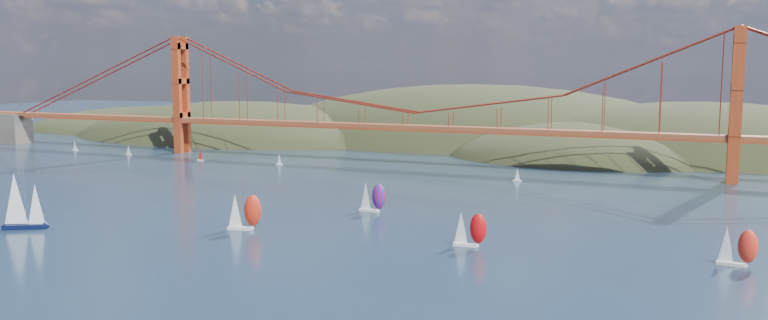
{
  "coord_description": "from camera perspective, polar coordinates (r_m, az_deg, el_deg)",
  "views": [
    {
      "loc": [
        109.49,
        -110.62,
        40.92
      ],
      "look_at": [
        23.73,
        90.0,
        13.67
      ],
      "focal_mm": 35.0,
      "sensor_mm": 36.0,
      "label": 1
    }
  ],
  "objects": [
    {
      "name": "ground",
      "position": [
        160.93,
        -21.04,
        -8.09
      ],
      "size": [
        1200.0,
        1200.0,
        0.0
      ],
      "primitive_type": "plane",
      "color": "black",
      "rests_on": "ground"
    },
    {
      "name": "bridge",
      "position": [
        311.3,
        2.21,
        5.52
      ],
      "size": [
        552.0,
        12.0,
        55.0
      ],
      "color": "brown",
      "rests_on": "ground"
    },
    {
      "name": "distant_boat_1",
      "position": [
        368.4,
        -18.9,
        0.73
      ],
      "size": [
        3.0,
        2.0,
        4.7
      ],
      "color": "silver",
      "rests_on": "ground"
    },
    {
      "name": "racer_1",
      "position": [
        172.56,
        6.5,
        -5.22
      ],
      "size": [
        7.78,
        3.28,
        8.86
      ],
      "rotation": [
        0.0,
        0.0,
        0.07
      ],
      "color": "silver",
      "rests_on": "ground"
    },
    {
      "name": "racer_2",
      "position": [
        171.21,
        25.28,
        -5.95
      ],
      "size": [
        7.9,
        3.53,
        8.95
      ],
      "rotation": [
        0.0,
        0.0,
        -0.1
      ],
      "color": "silver",
      "rests_on": "ground"
    },
    {
      "name": "sloop_navy",
      "position": [
        210.38,
        -25.91,
        -2.88
      ],
      "size": [
        10.89,
        9.12,
        15.9
      ],
      "rotation": [
        0.0,
        0.0,
        0.53
      ],
      "color": "black",
      "rests_on": "ground"
    },
    {
      "name": "headlands",
      "position": [
        397.82,
        13.6,
        -0.79
      ],
      "size": [
        725.0,
        225.0,
        96.0
      ],
      "color": "black",
      "rests_on": "ground"
    },
    {
      "name": "distant_boat_2",
      "position": [
        337.03,
        -13.82,
        0.35
      ],
      "size": [
        3.0,
        2.0,
        4.7
      ],
      "color": "silver",
      "rests_on": "ground"
    },
    {
      "name": "racer_0",
      "position": [
        191.94,
        -10.66,
        -3.85
      ],
      "size": [
        9.09,
        5.15,
        10.19
      ],
      "rotation": [
        0.0,
        0.0,
        0.25
      ],
      "color": "silver",
      "rests_on": "ground"
    },
    {
      "name": "distant_boat_3",
      "position": [
        315.82,
        -7.98,
        0.05
      ],
      "size": [
        3.0,
        2.0,
        4.7
      ],
      "color": "silver",
      "rests_on": "ground"
    },
    {
      "name": "distant_boat_0",
      "position": [
        398.31,
        -22.49,
        1.03
      ],
      "size": [
        3.0,
        2.0,
        4.7
      ],
      "color": "silver",
      "rests_on": "ground"
    },
    {
      "name": "racer_rwb",
      "position": [
        212.0,
        -0.93,
        -2.8
      ],
      "size": [
        8.16,
        3.42,
        9.3
      ],
      "rotation": [
        0.0,
        0.0,
        -0.07
      ],
      "color": "white",
      "rests_on": "ground"
    },
    {
      "name": "distant_boat_8",
      "position": [
        272.73,
        10.13,
        -1.11
      ],
      "size": [
        3.0,
        2.0,
        4.7
      ],
      "color": "silver",
      "rests_on": "ground"
    }
  ]
}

